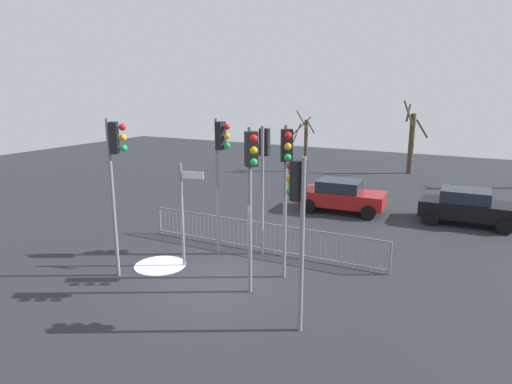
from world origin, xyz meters
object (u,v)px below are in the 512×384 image
at_px(traffic_light_rear_right, 251,175).
at_px(traffic_light_foreground_left, 286,169).
at_px(bare_tree_right, 411,141).
at_px(traffic_light_mid_left, 298,205).
at_px(traffic_light_mid_right, 220,157).
at_px(traffic_light_foreground_right, 115,163).
at_px(car_red_far, 341,195).
at_px(car_black_near, 467,206).
at_px(direction_sign_post, 184,210).
at_px(bare_tree_left, 305,142).
at_px(traffic_light_rear_left, 264,161).

distance_m(traffic_light_rear_right, traffic_light_foreground_left, 1.39).
bearing_deg(bare_tree_right, traffic_light_mid_left, -87.46).
distance_m(traffic_light_mid_left, traffic_light_mid_right, 5.20).
bearing_deg(traffic_light_foreground_right, traffic_light_mid_right, 116.05).
distance_m(car_red_far, car_black_near, 5.25).
bearing_deg(car_red_far, traffic_light_foreground_left, -88.55).
height_order(traffic_light_mid_right, car_red_far, traffic_light_mid_right).
relative_size(traffic_light_rear_right, car_black_near, 1.19).
height_order(traffic_light_foreground_right, car_black_near, traffic_light_foreground_right).
bearing_deg(traffic_light_mid_right, traffic_light_mid_left, 53.29).
xyz_separation_m(traffic_light_mid_left, bare_tree_right, (-0.96, 21.62, -0.83)).
distance_m(direction_sign_post, bare_tree_right, 20.13).
xyz_separation_m(traffic_light_rear_right, direction_sign_post, (-2.82, 0.77, -1.51)).
xyz_separation_m(traffic_light_foreground_left, bare_tree_right, (0.41, 19.23, -1.15)).
xyz_separation_m(traffic_light_foreground_right, traffic_light_mid_left, (5.83, -0.32, -0.44)).
xyz_separation_m(traffic_light_rear_right, bare_tree_right, (0.81, 20.56, -1.17)).
height_order(traffic_light_mid_left, traffic_light_foreground_left, traffic_light_foreground_left).
height_order(traffic_light_foreground_left, car_black_near, traffic_light_foreground_left).
relative_size(traffic_light_foreground_left, bare_tree_left, 1.11).
distance_m(traffic_light_mid_right, car_black_near, 10.90).
xyz_separation_m(traffic_light_foreground_left, direction_sign_post, (-3.22, -0.57, -1.49)).
height_order(traffic_light_rear_left, traffic_light_foreground_left, traffic_light_foreground_left).
distance_m(traffic_light_mid_right, bare_tree_left, 16.22).
distance_m(traffic_light_foreground_left, bare_tree_right, 19.27).
bearing_deg(car_black_near, traffic_light_foreground_left, -119.52).
relative_size(traffic_light_foreground_right, bare_tree_right, 0.99).
relative_size(traffic_light_foreground_right, traffic_light_mid_right, 1.03).
bearing_deg(traffic_light_foreground_left, direction_sign_post, -21.92).
height_order(direction_sign_post, bare_tree_right, bare_tree_right).
xyz_separation_m(traffic_light_rear_right, car_red_far, (-0.36, 9.31, -2.60)).
bearing_deg(traffic_light_foreground_left, car_black_near, -149.25).
relative_size(traffic_light_mid_left, bare_tree_left, 1.00).
height_order(traffic_light_rear_left, direction_sign_post, traffic_light_rear_left).
bearing_deg(traffic_light_foreground_right, traffic_light_mid_left, 54.05).
bearing_deg(bare_tree_left, traffic_light_rear_right, -72.55).
distance_m(traffic_light_foreground_left, car_red_far, 8.41).
bearing_deg(traffic_light_foreground_right, bare_tree_left, 152.08).
bearing_deg(traffic_light_rear_left, direction_sign_post, -130.41).
height_order(traffic_light_rear_right, traffic_light_mid_right, traffic_light_mid_right).
bearing_deg(traffic_light_mid_right, car_black_near, 138.80).
height_order(traffic_light_mid_right, bare_tree_right, bare_tree_right).
height_order(traffic_light_rear_right, traffic_light_foreground_right, traffic_light_foreground_right).
relative_size(car_black_near, bare_tree_right, 0.81).
bearing_deg(traffic_light_mid_right, traffic_light_rear_left, 127.18).
distance_m(traffic_light_rear_left, car_black_near, 9.49).
relative_size(traffic_light_rear_left, traffic_light_mid_right, 0.95).
xyz_separation_m(traffic_light_rear_right, traffic_light_mid_right, (-2.31, 2.15, 0.02)).
xyz_separation_m(traffic_light_rear_left, traffic_light_mid_right, (-1.17, -0.85, 0.17)).
bearing_deg(car_red_far, traffic_light_mid_right, -109.25).
relative_size(traffic_light_mid_left, car_black_near, 1.07).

